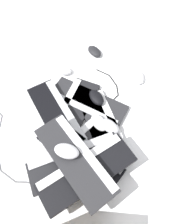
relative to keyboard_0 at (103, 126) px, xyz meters
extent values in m
plane|color=white|center=(-0.13, 0.09, -0.01)|extent=(3.20, 3.20, 0.00)
cube|color=#232326|center=(0.00, 0.00, 0.00)|extent=(0.38, 0.45, 0.02)
cube|color=silver|center=(0.04, 0.03, 0.01)|extent=(0.27, 0.36, 0.01)
cube|color=#232326|center=(-0.12, 0.12, 0.00)|extent=(0.46, 0.24, 0.02)
cube|color=#B2B5BA|center=(-0.13, 0.07, 0.01)|extent=(0.42, 0.12, 0.01)
cube|color=black|center=(-0.18, 0.03, 0.00)|extent=(0.19, 0.45, 0.02)
cube|color=silver|center=(-0.24, 0.04, 0.01)|extent=(0.08, 0.42, 0.01)
cube|color=#232326|center=(-0.09, -0.18, 0.00)|extent=(0.34, 0.46, 0.02)
cube|color=silver|center=(-0.14, -0.16, 0.01)|extent=(0.23, 0.39, 0.01)
cube|color=black|center=(-0.07, -0.19, 0.03)|extent=(0.46, 0.31, 0.02)
cube|color=#B2B5BA|center=(-0.04, -0.14, 0.04)|extent=(0.40, 0.20, 0.01)
cube|color=black|center=(-0.07, -0.24, 0.06)|extent=(0.44, 0.39, 0.02)
cube|color=silver|center=(-0.10, -0.20, 0.07)|extent=(0.35, 0.28, 0.01)
cube|color=black|center=(0.00, -0.28, 0.09)|extent=(0.40, 0.43, 0.02)
cube|color=silver|center=(-0.04, -0.24, 0.10)|extent=(0.30, 0.34, 0.01)
cube|color=#232326|center=(-0.07, -0.25, 0.12)|extent=(0.44, 0.38, 0.02)
cube|color=silver|center=(-0.03, -0.21, 0.13)|extent=(0.36, 0.28, 0.01)
cube|color=black|center=(-0.25, -0.02, 0.03)|extent=(0.42, 0.41, 0.02)
cube|color=#B2B5BA|center=(-0.22, 0.02, 0.04)|extent=(0.33, 0.32, 0.01)
ellipsoid|color=#B7B7BC|center=(0.04, -0.01, 0.04)|extent=(0.13, 0.11, 0.04)
ellipsoid|color=silver|center=(-0.02, -0.01, 0.04)|extent=(0.13, 0.12, 0.04)
ellipsoid|color=black|center=(-0.07, 0.14, 0.04)|extent=(0.13, 0.12, 0.04)
ellipsoid|color=silver|center=(-0.33, 0.29, 0.01)|extent=(0.11, 0.07, 0.04)
ellipsoid|color=#B7B7BC|center=(-0.11, -0.23, 0.16)|extent=(0.11, 0.07, 0.04)
ellipsoid|color=black|center=(-0.19, 0.50, 0.01)|extent=(0.13, 0.12, 0.04)
ellipsoid|color=silver|center=(0.12, 0.37, 0.01)|extent=(0.10, 0.13, 0.04)
cylinder|color=black|center=(0.06, -0.17, -0.01)|extent=(0.02, 0.12, 0.01)
cylinder|color=black|center=(0.02, -0.09, -0.01)|extent=(0.06, 0.05, 0.01)
cylinder|color=black|center=(-0.03, -0.06, -0.01)|extent=(0.05, 0.03, 0.01)
cylinder|color=black|center=(-0.06, 0.00, -0.01)|extent=(0.04, 0.10, 0.01)
cylinder|color=black|center=(-0.05, 0.09, -0.01)|extent=(0.07, 0.07, 0.01)
cylinder|color=black|center=(0.01, 0.17, -0.01)|extent=(0.06, 0.11, 0.01)
cylinder|color=black|center=(0.02, 0.25, -0.01)|extent=(0.03, 0.07, 0.01)
cylinder|color=black|center=(-0.02, 0.32, -0.01)|extent=(0.07, 0.07, 0.01)
cylinder|color=black|center=(-0.09, 0.36, -0.01)|extent=(0.09, 0.03, 0.01)
sphere|color=black|center=(0.07, -0.23, -0.01)|extent=(0.01, 0.01, 0.01)
sphere|color=black|center=(0.05, -0.11, -0.01)|extent=(0.01, 0.01, 0.01)
sphere|color=black|center=(0.00, -0.07, -0.01)|extent=(0.01, 0.01, 0.01)
sphere|color=black|center=(-0.05, -0.04, -0.01)|extent=(0.01, 0.01, 0.01)
sphere|color=black|center=(-0.08, 0.05, -0.01)|extent=(0.01, 0.01, 0.01)
sphere|color=black|center=(-0.02, 0.12, -0.01)|extent=(0.01, 0.01, 0.01)
sphere|color=black|center=(0.04, 0.22, -0.01)|extent=(0.01, 0.01, 0.01)
sphere|color=black|center=(0.01, 0.28, -0.01)|extent=(0.01, 0.01, 0.01)
sphere|color=black|center=(-0.05, 0.35, -0.01)|extent=(0.01, 0.01, 0.01)
sphere|color=black|center=(-0.14, 0.37, -0.01)|extent=(0.01, 0.01, 0.01)
cylinder|color=#59595B|center=(-0.18, -0.33, -0.01)|extent=(0.05, 0.10, 0.01)
cylinder|color=#59595B|center=(-0.24, -0.38, -0.01)|extent=(0.07, 0.01, 0.01)
cylinder|color=#59595B|center=(-0.30, -0.39, -0.01)|extent=(0.05, 0.02, 0.01)
cylinder|color=#59595B|center=(-0.37, -0.38, -0.01)|extent=(0.09, 0.04, 0.01)
cylinder|color=#59595B|center=(-0.53, -0.15, -0.01)|extent=(0.04, 0.11, 0.01)
sphere|color=#59595B|center=(-0.16, -0.28, -0.01)|extent=(0.01, 0.01, 0.01)
sphere|color=#59595B|center=(-0.20, -0.38, -0.01)|extent=(0.01, 0.01, 0.01)
sphere|color=#59595B|center=(-0.27, -0.38, -0.01)|extent=(0.01, 0.01, 0.01)
sphere|color=#59595B|center=(-0.32, -0.40, -0.01)|extent=(0.01, 0.01, 0.01)
sphere|color=#59595B|center=(-0.41, -0.37, -0.01)|extent=(0.01, 0.01, 0.01)
sphere|color=#59595B|center=(-0.55, -0.09, -0.01)|extent=(0.01, 0.01, 0.01)
camera|label=1|loc=(0.07, -0.50, 1.05)|focal=35.00mm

